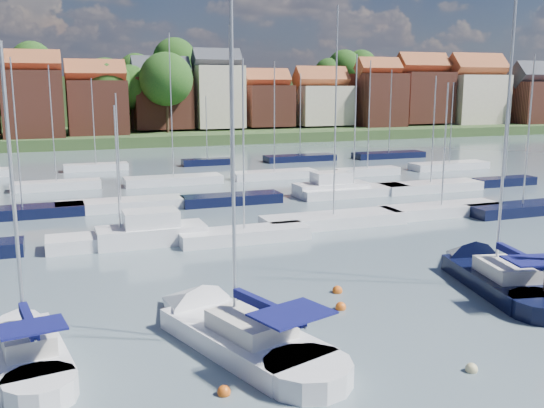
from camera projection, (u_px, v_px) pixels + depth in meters
name	position (u px, v px, depth m)	size (l,w,h in m)	color
ground	(173.00, 190.00, 60.04)	(260.00, 260.00, 0.00)	#4C5C67
sailboat_left	(25.00, 347.00, 23.26)	(3.85, 9.55, 12.73)	silver
sailboat_centre	(221.00, 328.00, 25.17)	(6.88, 12.47, 16.40)	silver
sailboat_navy	(486.00, 274.00, 32.34)	(5.30, 12.00, 16.10)	black
buoy_c	(224.00, 395.00, 20.42)	(0.46, 0.46, 0.46)	#D85914
buoy_d	(471.00, 371.00, 22.08)	(0.45, 0.45, 0.45)	beige
buoy_e	(337.00, 293.00, 30.47)	(0.51, 0.51, 0.51)	#D85914
buoy_g	(341.00, 309.00, 28.21)	(0.50, 0.50, 0.50)	#D85914
marina_field	(203.00, 193.00, 56.14)	(79.62, 41.41, 15.93)	silver
far_shore_town	(107.00, 109.00, 145.26)	(212.46, 90.00, 22.27)	#394D26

